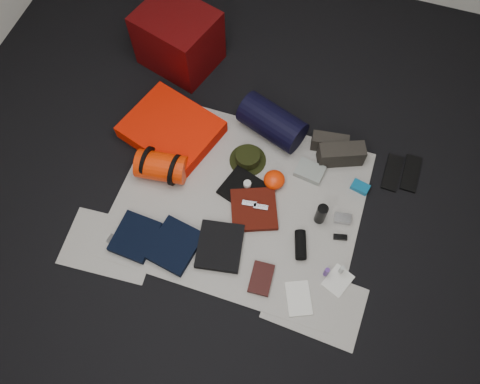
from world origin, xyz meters
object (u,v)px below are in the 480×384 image
(red_cabinet, at_px, (178,39))
(compact_camera, at_px, (343,219))
(sleeping_pad, at_px, (172,129))
(paperback_book, at_px, (261,278))
(stuff_sack, at_px, (161,167))
(water_bottle, at_px, (321,214))
(navy_duffel, at_px, (272,122))

(red_cabinet, height_order, compact_camera, red_cabinet)
(sleeping_pad, relative_size, paperback_book, 3.04)
(red_cabinet, bearing_deg, stuff_sack, -59.08)
(stuff_sack, relative_size, compact_camera, 3.05)
(sleeping_pad, bearing_deg, red_cabinet, 105.85)
(stuff_sack, bearing_deg, sleeping_pad, 100.85)
(red_cabinet, distance_m, paperback_book, 1.87)
(sleeping_pad, height_order, stuff_sack, stuff_sack)
(red_cabinet, xyz_separation_m, sleeping_pad, (0.19, -0.67, -0.16))
(red_cabinet, bearing_deg, paperback_book, -36.54)
(stuff_sack, xyz_separation_m, paperback_book, (0.86, -0.50, -0.08))
(red_cabinet, distance_m, water_bottle, 1.68)
(red_cabinet, relative_size, paperback_book, 2.64)
(stuff_sack, height_order, navy_duffel, navy_duffel)
(water_bottle, distance_m, paperback_book, 0.56)
(red_cabinet, relative_size, water_bottle, 3.02)
(stuff_sack, distance_m, water_bottle, 1.10)
(stuff_sack, xyz_separation_m, navy_duffel, (0.61, 0.56, 0.02))
(sleeping_pad, bearing_deg, navy_duffel, 19.68)
(red_cabinet, height_order, navy_duffel, red_cabinet)
(navy_duffel, xyz_separation_m, water_bottle, (0.50, -0.56, -0.03))
(water_bottle, bearing_deg, navy_duffel, 131.73)
(compact_camera, distance_m, paperback_book, 0.67)
(navy_duffel, xyz_separation_m, compact_camera, (0.64, -0.51, -0.10))
(navy_duffel, height_order, compact_camera, navy_duffel)
(sleeping_pad, height_order, water_bottle, water_bottle)
(sleeping_pad, height_order, compact_camera, sleeping_pad)
(paperback_book, bearing_deg, sleeping_pad, 134.55)
(red_cabinet, xyz_separation_m, navy_duffel, (0.86, -0.43, -0.10))
(sleeping_pad, xyz_separation_m, water_bottle, (1.17, -0.32, 0.03))
(stuff_sack, height_order, water_bottle, stuff_sack)
(compact_camera, bearing_deg, water_bottle, -172.68)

